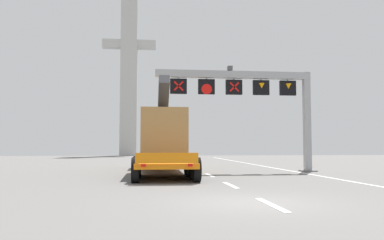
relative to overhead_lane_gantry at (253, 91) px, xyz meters
The scene contains 6 objects.
ground 14.41m from the overhead_lane_gantry, 105.62° to the right, with size 112.00×112.00×0.00m, color slate.
lane_markings 5.99m from the overhead_lane_gantry, behind, with size 0.20×40.74×0.01m.
edge_line_right 5.76m from the overhead_lane_gantry, 21.14° to the right, with size 0.20×63.00×0.01m, color silver.
overhead_lane_gantry is the anchor object (origin of this frame).
heavy_haul_truck_orange 6.56m from the overhead_lane_gantry, behind, with size 3.03×14.06×5.30m.
bridge_pylon_distant 45.45m from the overhead_lane_gantry, 103.05° to the left, with size 9.00×2.00×30.57m.
Camera 1 is at (-2.89, -11.10, 1.60)m, focal length 36.89 mm.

